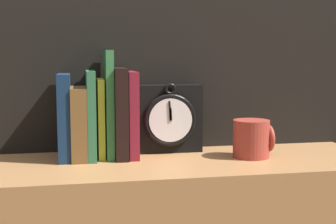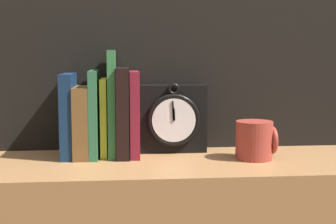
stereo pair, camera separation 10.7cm
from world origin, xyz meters
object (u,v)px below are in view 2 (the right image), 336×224
(clock, at_px, (172,118))
(book_slot5_black, at_px, (123,112))
(book_slot0_navy, at_px, (69,115))
(book_slot2_green, at_px, (94,114))
(mug, at_px, (255,140))
(book_slot4_green, at_px, (112,103))
(book_slot1_brown, at_px, (83,122))
(book_slot6_maroon, at_px, (134,114))
(book_slot3_yellow, at_px, (104,117))

(clock, relative_size, book_slot5_black, 0.82)
(book_slot0_navy, height_order, book_slot2_green, book_slot2_green)
(clock, height_order, mug, clock)
(book_slot0_navy, distance_m, book_slot4_green, 0.11)
(book_slot1_brown, relative_size, book_slot6_maroon, 0.82)
(book_slot1_brown, relative_size, book_slot3_yellow, 0.90)
(book_slot0_navy, distance_m, book_slot3_yellow, 0.09)
(clock, height_order, book_slot6_maroon, book_slot6_maroon)
(book_slot2_green, relative_size, book_slot4_green, 0.81)
(book_slot0_navy, xyz_separation_m, book_slot3_yellow, (0.09, 0.01, -0.01))
(mug, bearing_deg, book_slot3_yellow, 166.83)
(clock, distance_m, book_slot2_green, 0.20)
(book_slot3_yellow, bearing_deg, clock, 7.46)
(mug, bearing_deg, book_slot4_green, 167.26)
(book_slot0_navy, height_order, book_slot4_green, book_slot4_green)
(book_slot4_green, relative_size, mug, 2.76)
(book_slot2_green, height_order, book_slot5_black, book_slot5_black)
(book_slot6_maroon, height_order, mug, book_slot6_maroon)
(book_slot1_brown, distance_m, book_slot5_black, 0.10)
(book_slot4_green, relative_size, book_slot6_maroon, 1.24)
(clock, relative_size, mug, 1.90)
(book_slot4_green, bearing_deg, book_slot2_green, -172.87)
(book_slot1_brown, bearing_deg, book_slot5_black, -0.37)
(clock, xyz_separation_m, book_slot4_green, (-0.15, -0.03, 0.04))
(book_slot0_navy, relative_size, book_slot4_green, 0.78)
(book_slot1_brown, bearing_deg, book_slot6_maroon, 0.96)
(book_slot4_green, height_order, book_slot5_black, book_slot4_green)
(book_slot6_maroon, bearing_deg, mug, -14.49)
(book_slot5_black, bearing_deg, book_slot3_yellow, 163.88)
(book_slot0_navy, relative_size, book_slot6_maroon, 0.98)
(book_slot2_green, height_order, book_slot6_maroon, book_slot2_green)
(book_slot1_brown, height_order, book_slot2_green, book_slot2_green)
(book_slot3_yellow, relative_size, mug, 2.03)
(book_slot3_yellow, distance_m, mug, 0.37)
(book_slot3_yellow, height_order, book_slot5_black, book_slot5_black)
(book_slot6_maroon, bearing_deg, book_slot5_black, -174.54)
(book_slot3_yellow, xyz_separation_m, book_slot5_black, (0.05, -0.01, 0.01))
(book_slot3_yellow, bearing_deg, book_slot6_maroon, -7.99)
(clock, relative_size, book_slot3_yellow, 0.94)
(book_slot2_green, relative_size, book_slot5_black, 0.97)
(mug, bearing_deg, book_slot6_maroon, 165.51)
(book_slot0_navy, distance_m, book_slot1_brown, 0.04)
(book_slot5_black, height_order, mug, book_slot5_black)
(book_slot0_navy, relative_size, book_slot2_green, 0.96)
(book_slot0_navy, height_order, book_slot5_black, book_slot5_black)
(book_slot1_brown, height_order, book_slot3_yellow, book_slot3_yellow)
(book_slot1_brown, distance_m, book_slot3_yellow, 0.05)
(mug, bearing_deg, book_slot0_navy, 170.60)
(clock, height_order, book_slot0_navy, book_slot0_navy)
(book_slot5_black, bearing_deg, mug, -12.73)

